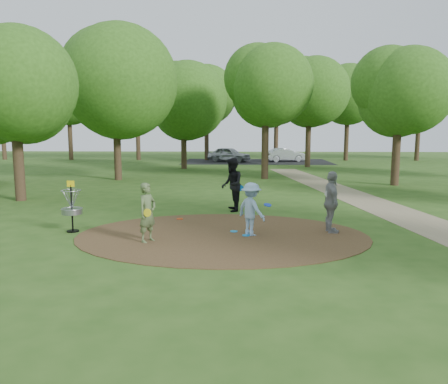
{
  "coord_description": "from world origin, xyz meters",
  "views": [
    {
      "loc": [
        0.54,
        -12.28,
        3.02
      ],
      "look_at": [
        0.0,
        1.2,
        1.1
      ],
      "focal_mm": 35.0,
      "sensor_mm": 36.0,
      "label": 1
    }
  ],
  "objects": [
    {
      "name": "player_observer_with_disc",
      "position": [
        -1.99,
        -0.81,
        0.81
      ],
      "size": [
        0.63,
        0.71,
        1.62
      ],
      "color": "#51663B",
      "rests_on": "ground"
    },
    {
      "name": "car_right",
      "position": [
        4.73,
        30.1,
        0.65
      ],
      "size": [
        4.17,
        2.55,
        1.3
      ],
      "primitive_type": "imported",
      "rotation": [
        0.0,
        0.0,
        1.89
      ],
      "color": "#B7B9BF",
      "rests_on": "ground"
    },
    {
      "name": "dirt_clearing",
      "position": [
        0.0,
        0.0,
        0.01
      ],
      "size": [
        8.4,
        8.4,
        0.02
      ],
      "primitive_type": "cylinder",
      "color": "#47301C",
      "rests_on": "ground"
    },
    {
      "name": "parking_lot",
      "position": [
        2.0,
        30.0,
        0.0
      ],
      "size": [
        14.0,
        8.0,
        0.01
      ],
      "primitive_type": "cube",
      "color": "black",
      "rests_on": "ground"
    },
    {
      "name": "car_left",
      "position": [
        -0.65,
        29.7,
        0.7
      ],
      "size": [
        4.45,
        3.13,
        1.41
      ],
      "primitive_type": "imported",
      "rotation": [
        0.0,
        0.0,
        1.17
      ],
      "color": "#A1A5A8",
      "rests_on": "ground"
    },
    {
      "name": "player_waiting_with_disc",
      "position": [
        3.19,
        0.47,
        0.92
      ],
      "size": [
        0.52,
        1.1,
        1.83
      ],
      "color": "gray",
      "rests_on": "ground"
    },
    {
      "name": "disc_ground_blue",
      "position": [
        0.69,
        -0.07,
        0.03
      ],
      "size": [
        0.22,
        0.22,
        0.02
      ],
      "primitive_type": "cylinder",
      "color": "#0C86DA",
      "rests_on": "dirt_clearing"
    },
    {
      "name": "tree_ring",
      "position": [
        0.47,
        7.95,
        5.23
      ],
      "size": [
        37.04,
        45.57,
        9.08
      ],
      "color": "#332316",
      "rests_on": "ground"
    },
    {
      "name": "disc_ground_red",
      "position": [
        -1.54,
        2.2,
        0.03
      ],
      "size": [
        0.22,
        0.22,
        0.02
      ],
      "primitive_type": "cylinder",
      "color": "red",
      "rests_on": "dirt_clearing"
    },
    {
      "name": "player_walking_with_disc",
      "position": [
        0.19,
        3.84,
        1.0
      ],
      "size": [
        0.87,
        1.03,
        2.0
      ],
      "color": "black",
      "rests_on": "ground"
    },
    {
      "name": "disc_ground_cyan",
      "position": [
        0.32,
        0.42,
        0.03
      ],
      "size": [
        0.22,
        0.22,
        0.02
      ],
      "primitive_type": "cylinder",
      "color": "#1C99E3",
      "rests_on": "dirt_clearing"
    },
    {
      "name": "player_throwing_with_disc",
      "position": [
        0.83,
        0.03,
        0.77
      ],
      "size": [
        1.16,
        1.12,
        1.54
      ],
      "color": "#95B9DE",
      "rests_on": "ground"
    },
    {
      "name": "disc_golf_basket",
      "position": [
        -4.5,
        0.3,
        0.87
      ],
      "size": [
        0.63,
        0.63,
        1.54
      ],
      "color": "black",
      "rests_on": "ground"
    },
    {
      "name": "ground",
      "position": [
        0.0,
        0.0,
        0.0
      ],
      "size": [
        100.0,
        100.0,
        0.0
      ],
      "primitive_type": "plane",
      "color": "#2D5119",
      "rests_on": "ground"
    },
    {
      "name": "footpath",
      "position": [
        6.5,
        2.0,
        0.01
      ],
      "size": [
        7.55,
        39.89,
        0.01
      ],
      "primitive_type": "cube",
      "rotation": [
        0.0,
        0.0,
        0.14
      ],
      "color": "#8C7A5B",
      "rests_on": "ground"
    }
  ]
}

